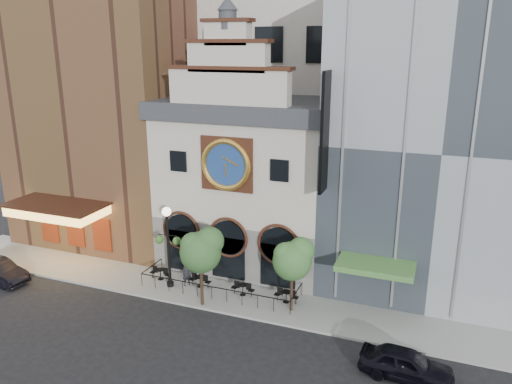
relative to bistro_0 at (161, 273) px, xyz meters
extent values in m
plane|color=black|center=(4.61, -2.50, -0.61)|extent=(120.00, 120.00, 0.00)
cube|color=gray|center=(4.61, 0.00, -0.54)|extent=(44.00, 5.00, 0.15)
cube|color=#605E5B|center=(4.61, 5.50, 1.54)|extent=(12.00, 8.00, 4.00)
cube|color=beige|center=(4.61, 5.50, 7.04)|extent=(12.00, 8.00, 7.00)
cube|color=#2D3035|center=(4.61, 5.50, 11.14)|extent=(12.60, 8.60, 1.20)
cube|color=#381C11|center=(4.61, 1.42, 7.94)|extent=(3.60, 0.25, 3.60)
cylinder|color=navy|center=(4.61, 1.28, 7.94)|extent=(3.10, 0.12, 3.10)
torus|color=gold|center=(4.61, 1.20, 7.94)|extent=(3.46, 0.36, 3.46)
cylinder|color=#2D3035|center=(4.61, 1.90, 16.84)|extent=(1.10, 1.10, 1.10)
cone|color=#2D3035|center=(4.61, 1.90, 17.79)|extent=(1.30, 1.30, 0.80)
cube|color=brown|center=(-8.39, 7.50, 12.04)|extent=(14.00, 12.00, 25.00)
cube|color=#FFBF59|center=(-8.39, -0.20, 3.74)|extent=(7.00, 3.40, 0.70)
cube|color=#381C11|center=(-8.39, -0.20, 4.19)|extent=(7.40, 3.80, 0.15)
cube|color=maroon|center=(-8.39, 1.45, 1.54)|extent=(5.60, 0.15, 2.60)
cube|color=gray|center=(17.61, 7.50, 9.54)|extent=(14.00, 12.00, 20.00)
cube|color=#4B833B|center=(14.61, 0.30, 2.84)|extent=(4.50, 2.40, 0.35)
cube|color=black|center=(11.21, 0.50, 10.54)|extent=(0.18, 1.60, 7.00)
cylinder|color=black|center=(0.00, 0.00, 0.28)|extent=(0.68, 0.68, 0.03)
cylinder|color=black|center=(0.00, 0.00, -0.09)|extent=(0.06, 0.06, 0.72)
cylinder|color=black|center=(3.09, 0.01, 0.28)|extent=(0.68, 0.68, 0.03)
cylinder|color=black|center=(3.09, 0.01, -0.09)|extent=(0.06, 0.06, 0.72)
cylinder|color=black|center=(6.27, -0.05, 0.28)|extent=(0.68, 0.68, 0.03)
cylinder|color=black|center=(6.27, -0.05, -0.09)|extent=(0.06, 0.06, 0.72)
cylinder|color=black|center=(9.23, 0.06, 0.28)|extent=(0.68, 0.68, 0.03)
cylinder|color=black|center=(9.23, 0.06, -0.09)|extent=(0.06, 0.06, 0.72)
imported|color=black|center=(17.03, -4.81, 0.17)|extent=(4.71, 2.16, 1.56)
imported|color=black|center=(2.18, -0.13, 0.41)|extent=(0.73, 0.75, 1.74)
cylinder|color=black|center=(1.15, -0.64, 2.12)|extent=(0.19, 0.19, 5.17)
cylinder|color=black|center=(1.15, -0.64, -0.31)|extent=(0.45, 0.45, 0.31)
sphere|color=white|center=(1.15, -0.64, 4.91)|extent=(0.62, 0.62, 0.62)
sphere|color=#304F1F|center=(0.54, -0.74, 2.90)|extent=(0.58, 0.58, 0.58)
sphere|color=#304F1F|center=(1.76, -0.55, 2.90)|extent=(0.58, 0.58, 0.58)
cylinder|color=#382619|center=(4.33, -2.10, 0.93)|extent=(0.20, 0.20, 2.78)
sphere|color=#2A5522|center=(4.33, -2.10, 3.12)|extent=(2.59, 2.59, 2.59)
sphere|color=#2A5522|center=(4.82, -1.81, 3.81)|extent=(1.79, 1.79, 1.79)
sphere|color=#2A5522|center=(3.93, -2.30, 3.61)|extent=(1.59, 1.59, 1.59)
cylinder|color=#382619|center=(9.81, -0.75, 0.82)|extent=(0.18, 0.18, 2.57)
sphere|color=#316327|center=(9.81, -0.75, 2.85)|extent=(2.39, 2.39, 2.39)
sphere|color=#316327|center=(10.27, -0.48, 3.49)|extent=(1.65, 1.65, 1.65)
sphere|color=#316327|center=(9.44, -0.94, 3.31)|extent=(1.47, 1.47, 1.47)
camera|label=1|loc=(17.67, -27.37, 15.43)|focal=35.00mm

